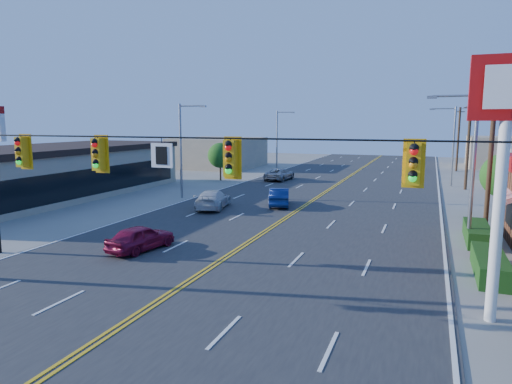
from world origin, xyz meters
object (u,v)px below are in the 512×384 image
(signal_span, at_px, (127,172))
(car_blue, at_px, (279,198))
(car_magenta, at_px, (141,239))
(car_white, at_px, (213,200))
(kfc_pylon, at_px, (505,136))
(car_silver, at_px, (280,175))

(signal_span, bearing_deg, car_blue, 94.75)
(car_magenta, xyz_separation_m, car_white, (-1.62, 11.45, 0.05))
(signal_span, height_order, car_white, signal_span)
(car_blue, xyz_separation_m, car_white, (-4.28, -2.88, -0.00))
(car_magenta, bearing_deg, car_white, -71.20)
(car_white, bearing_deg, kfc_pylon, 128.48)
(kfc_pylon, distance_m, car_silver, 37.04)
(car_blue, bearing_deg, car_white, 16.94)
(kfc_pylon, xyz_separation_m, car_blue, (-12.87, 17.11, -5.35))
(signal_span, bearing_deg, car_silver, 100.34)
(signal_span, height_order, car_blue, signal_span)
(car_magenta, xyz_separation_m, car_blue, (2.66, 14.33, 0.05))
(kfc_pylon, relative_size, car_silver, 1.80)
(signal_span, bearing_deg, kfc_pylon, 19.78)
(car_magenta, bearing_deg, kfc_pylon, -179.40)
(car_blue, height_order, car_silver, car_blue)
(car_magenta, distance_m, car_blue, 14.57)
(car_white, bearing_deg, car_blue, -157.88)
(signal_span, distance_m, car_white, 19.66)
(car_white, xyz_separation_m, car_silver, (-0.55, 17.85, -0.03))
(car_silver, bearing_deg, car_magenta, 98.48)
(car_blue, bearing_deg, signal_span, 77.74)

